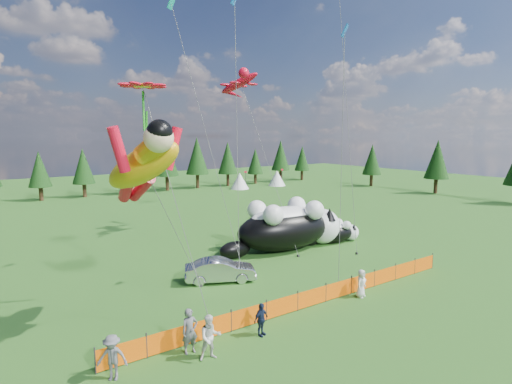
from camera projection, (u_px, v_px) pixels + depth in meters
ground at (278, 289)px, 23.80m from camera, size 160.00×160.00×0.00m
safety_fence at (312, 297)px, 21.27m from camera, size 22.06×0.06×1.10m
tree_line at (98, 170)px, 60.19m from camera, size 90.00×4.00×8.00m
festival_tents at (180, 185)px, 62.54m from camera, size 50.00×3.20×2.80m
cat_large at (289, 226)px, 31.95m from camera, size 11.08×4.41×4.00m
cat_small at (335, 232)px, 34.08m from camera, size 5.27×2.44×1.91m
car at (220, 270)px, 24.91m from camera, size 4.64×3.20×1.45m
spectator_a at (190, 331)px, 16.64m from camera, size 0.72×0.49×1.92m
spectator_b at (210, 337)px, 16.17m from camera, size 1.01×0.73×1.88m
spectator_c at (261, 319)px, 18.11m from camera, size 0.99×0.69×1.54m
spectator_d at (112, 358)px, 14.80m from camera, size 1.27×1.11×1.76m
spectator_e at (361, 283)px, 22.47m from camera, size 0.89×0.72×1.59m
superhero_kite at (143, 165)px, 17.92m from camera, size 7.64×6.64×10.83m
gecko_kite at (239, 83)px, 37.22m from camera, size 5.22×13.84×17.23m
flower_kite at (143, 89)px, 20.07m from camera, size 3.27×6.03×12.27m
diamond_kite_a at (235, 10)px, 25.51m from camera, size 2.16×3.52×18.61m
diamond_kite_c at (345, 45)px, 22.60m from camera, size 1.91×1.85×15.67m
diamond_kite_d at (174, 15)px, 29.00m from camera, size 2.89×6.22×19.76m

